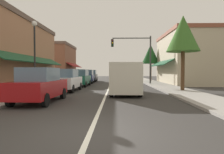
{
  "coord_description": "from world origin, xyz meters",
  "views": [
    {
      "loc": [
        0.67,
        -5.03,
        1.6
      ],
      "look_at": [
        0.31,
        12.82,
        1.07
      ],
      "focal_mm": 31.95,
      "sensor_mm": 36.0,
      "label": 1
    }
  ],
  "objects_px": {
    "parked_car_nearest_left": "(40,85)",
    "parked_car_third_left": "(80,78)",
    "parked_car_second_left": "(66,80)",
    "parked_car_distant_left": "(91,76)",
    "van_in_lane": "(125,78)",
    "street_lamp_left_near": "(35,45)",
    "tree_right_far": "(151,54)",
    "traffic_signal_mast_arm": "(137,52)",
    "parked_car_far_left": "(87,77)",
    "tree_right_near": "(183,34)"
  },
  "relations": [
    {
      "from": "parked_car_nearest_left",
      "to": "parked_car_third_left",
      "type": "xyz_separation_m",
      "value": [
        0.11,
        10.69,
        0.0
      ]
    },
    {
      "from": "parked_car_second_left",
      "to": "parked_car_nearest_left",
      "type": "bearing_deg",
      "value": -88.3
    },
    {
      "from": "parked_car_second_left",
      "to": "parked_car_distant_left",
      "type": "distance_m",
      "value": 14.93
    },
    {
      "from": "van_in_lane",
      "to": "street_lamp_left_near",
      "type": "distance_m",
      "value": 6.57
    },
    {
      "from": "van_in_lane",
      "to": "street_lamp_left_near",
      "type": "xyz_separation_m",
      "value": [
        -6.18,
        -0.42,
        2.2
      ]
    },
    {
      "from": "parked_car_third_left",
      "to": "street_lamp_left_near",
      "type": "bearing_deg",
      "value": -102.64
    },
    {
      "from": "parked_car_second_left",
      "to": "parked_car_distant_left",
      "type": "relative_size",
      "value": 1.0
    },
    {
      "from": "tree_right_far",
      "to": "parked_car_distant_left",
      "type": "bearing_deg",
      "value": 179.16
    },
    {
      "from": "traffic_signal_mast_arm",
      "to": "tree_right_far",
      "type": "distance_m",
      "value": 7.03
    },
    {
      "from": "parked_car_distant_left",
      "to": "van_in_lane",
      "type": "bearing_deg",
      "value": -76.36
    },
    {
      "from": "parked_car_far_left",
      "to": "parked_car_distant_left",
      "type": "bearing_deg",
      "value": 89.36
    },
    {
      "from": "parked_car_nearest_left",
      "to": "traffic_signal_mast_arm",
      "type": "xyz_separation_m",
      "value": [
        6.4,
        13.95,
        3.07
      ]
    },
    {
      "from": "parked_car_second_left",
      "to": "parked_car_distant_left",
      "type": "bearing_deg",
      "value": 90.96
    },
    {
      "from": "parked_car_distant_left",
      "to": "van_in_lane",
      "type": "height_order",
      "value": "van_in_lane"
    },
    {
      "from": "parked_car_third_left",
      "to": "parked_car_far_left",
      "type": "distance_m",
      "value": 5.32
    },
    {
      "from": "tree_right_far",
      "to": "parked_car_far_left",
      "type": "bearing_deg",
      "value": -154.08
    },
    {
      "from": "parked_car_third_left",
      "to": "van_in_lane",
      "type": "relative_size",
      "value": 0.79
    },
    {
      "from": "parked_car_nearest_left",
      "to": "tree_right_far",
      "type": "distance_m",
      "value": 22.62
    },
    {
      "from": "traffic_signal_mast_arm",
      "to": "tree_right_near",
      "type": "distance_m",
      "value": 8.82
    },
    {
      "from": "parked_car_far_left",
      "to": "traffic_signal_mast_arm",
      "type": "bearing_deg",
      "value": -18.97
    },
    {
      "from": "parked_car_second_left",
      "to": "tree_right_near",
      "type": "relative_size",
      "value": 0.7
    },
    {
      "from": "parked_car_second_left",
      "to": "tree_right_near",
      "type": "xyz_separation_m",
      "value": [
        9.12,
        -0.06,
        3.59
      ]
    },
    {
      "from": "van_in_lane",
      "to": "parked_car_far_left",
      "type": "bearing_deg",
      "value": 111.46
    },
    {
      "from": "parked_car_nearest_left",
      "to": "tree_right_far",
      "type": "height_order",
      "value": "tree_right_far"
    },
    {
      "from": "parked_car_far_left",
      "to": "tree_right_far",
      "type": "relative_size",
      "value": 0.73
    },
    {
      "from": "traffic_signal_mast_arm",
      "to": "tree_right_near",
      "type": "relative_size",
      "value": 0.98
    },
    {
      "from": "parked_car_third_left",
      "to": "traffic_signal_mast_arm",
      "type": "distance_m",
      "value": 7.72
    },
    {
      "from": "tree_right_near",
      "to": "tree_right_far",
      "type": "xyz_separation_m",
      "value": [
        0.07,
        14.85,
        -0.3
      ]
    },
    {
      "from": "parked_car_third_left",
      "to": "tree_right_near",
      "type": "height_order",
      "value": "tree_right_near"
    },
    {
      "from": "parked_car_distant_left",
      "to": "tree_right_near",
      "type": "bearing_deg",
      "value": -60.27
    },
    {
      "from": "parked_car_distant_left",
      "to": "street_lamp_left_near",
      "type": "height_order",
      "value": "street_lamp_left_near"
    },
    {
      "from": "parked_car_third_left",
      "to": "van_in_lane",
      "type": "bearing_deg",
      "value": -56.06
    },
    {
      "from": "van_in_lane",
      "to": "tree_right_near",
      "type": "bearing_deg",
      "value": 21.89
    },
    {
      "from": "parked_car_far_left",
      "to": "van_in_lane",
      "type": "distance_m",
      "value": 12.94
    },
    {
      "from": "parked_car_second_left",
      "to": "traffic_signal_mast_arm",
      "type": "height_order",
      "value": "traffic_signal_mast_arm"
    },
    {
      "from": "parked_car_second_left",
      "to": "street_lamp_left_near",
      "type": "xyz_separation_m",
      "value": [
        -1.61,
        -2.19,
        2.47
      ]
    },
    {
      "from": "parked_car_second_left",
      "to": "parked_car_far_left",
      "type": "xyz_separation_m",
      "value": [
        0.11,
        10.38,
        0.0
      ]
    },
    {
      "from": "parked_car_second_left",
      "to": "tree_right_far",
      "type": "bearing_deg",
      "value": 59.42
    },
    {
      "from": "parked_car_nearest_left",
      "to": "parked_car_second_left",
      "type": "distance_m",
      "value": 5.63
    },
    {
      "from": "parked_car_nearest_left",
      "to": "street_lamp_left_near",
      "type": "xyz_separation_m",
      "value": [
        -1.66,
        3.44,
        2.47
      ]
    },
    {
      "from": "parked_car_far_left",
      "to": "van_in_lane",
      "type": "height_order",
      "value": "van_in_lane"
    },
    {
      "from": "parked_car_far_left",
      "to": "tree_right_far",
      "type": "xyz_separation_m",
      "value": [
        9.08,
        4.42,
        3.29
      ]
    },
    {
      "from": "parked_car_nearest_left",
      "to": "street_lamp_left_near",
      "type": "bearing_deg",
      "value": 116.98
    },
    {
      "from": "van_in_lane",
      "to": "tree_right_near",
      "type": "xyz_separation_m",
      "value": [
        4.56,
        1.71,
        3.32
      ]
    },
    {
      "from": "parked_car_nearest_left",
      "to": "van_in_lane",
      "type": "xyz_separation_m",
      "value": [
        4.52,
        3.86,
        0.27
      ]
    },
    {
      "from": "parked_car_far_left",
      "to": "tree_right_near",
      "type": "xyz_separation_m",
      "value": [
        9.02,
        -10.44,
        3.59
      ]
    },
    {
      "from": "parked_car_third_left",
      "to": "street_lamp_left_near",
      "type": "distance_m",
      "value": 7.86
    },
    {
      "from": "parked_car_second_left",
      "to": "parked_car_third_left",
      "type": "height_order",
      "value": "same"
    },
    {
      "from": "tree_right_near",
      "to": "parked_car_third_left",
      "type": "bearing_deg",
      "value": 150.29
    },
    {
      "from": "parked_car_third_left",
      "to": "parked_car_far_left",
      "type": "relative_size",
      "value": 1.0
    }
  ]
}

